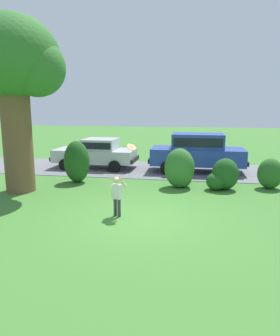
{
  "coord_description": "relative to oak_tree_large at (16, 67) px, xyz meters",
  "views": [
    {
      "loc": [
        1.53,
        -8.77,
        3.29
      ],
      "look_at": [
        -0.35,
        2.06,
        1.1
      ],
      "focal_mm": 33.97,
      "sensor_mm": 36.0,
      "label": 1
    }
  ],
  "objects": [
    {
      "name": "shrub_centre_right",
      "position": [
        9.5,
        1.95,
        -4.04
      ],
      "size": [
        1.0,
        0.83,
        1.22
      ],
      "color": "#286023",
      "rests_on": "ground"
    },
    {
      "name": "ground_plane",
      "position": [
        4.97,
        -2.32,
        -4.65
      ],
      "size": [
        80.0,
        80.0,
        0.0
      ],
      "primitive_type": "plane",
      "color": "#3D752D"
    },
    {
      "name": "frisbee",
      "position": [
        4.65,
        -1.89,
        -2.59
      ],
      "size": [
        0.3,
        0.27,
        0.24
      ],
      "color": "orange"
    },
    {
      "name": "parked_suv",
      "position": [
        6.64,
        4.66,
        -3.57
      ],
      "size": [
        4.71,
        2.13,
        1.92
      ],
      "color": "#28429E",
      "rests_on": "ground"
    },
    {
      "name": "parked_sedan",
      "position": [
        1.43,
        4.83,
        -3.8
      ],
      "size": [
        4.43,
        2.16,
        1.56
      ],
      "color": "silver",
      "rests_on": "ground"
    },
    {
      "name": "child_thrower",
      "position": [
        4.28,
        -2.26,
        -3.93
      ],
      "size": [
        0.48,
        0.24,
        1.29
      ],
      "color": "#383842",
      "rests_on": "ground"
    },
    {
      "name": "shrub_near_tree",
      "position": [
        1.54,
        1.64,
        -3.75
      ],
      "size": [
        1.11,
        0.99,
        1.79
      ],
      "color": "#1E511C",
      "rests_on": "ground"
    },
    {
      "name": "shrub_centre_left",
      "position": [
        5.95,
        1.52,
        -3.92
      ],
      "size": [
        1.2,
        1.03,
        1.6
      ],
      "color": "#33702B",
      "rests_on": "ground"
    },
    {
      "name": "driveway_strip",
      "position": [
        4.97,
        4.82,
        -4.64
      ],
      "size": [
        28.0,
        4.4,
        0.02
      ],
      "primitive_type": "cube",
      "color": "slate",
      "rests_on": "ground"
    },
    {
      "name": "oak_tree_large",
      "position": [
        0.0,
        0.0,
        0.0
      ],
      "size": [
        3.72,
        3.47,
        6.5
      ],
      "color": "brown",
      "rests_on": "ground"
    },
    {
      "name": "shrub_centre",
      "position": [
        7.63,
        1.44,
        -4.1
      ],
      "size": [
        1.25,
        0.97,
        1.24
      ],
      "color": "#1E511C",
      "rests_on": "ground"
    }
  ]
}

